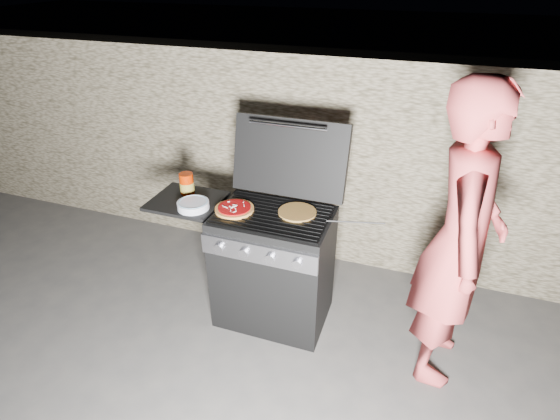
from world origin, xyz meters
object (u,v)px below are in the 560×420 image
(gas_grill, at_px, (242,261))
(pizza_topped, at_px, (234,208))
(person, at_px, (460,242))
(sauce_jar, at_px, (187,184))

(gas_grill, bearing_deg, pizza_topped, -114.28)
(gas_grill, relative_size, person, 0.69)
(gas_grill, xyz_separation_m, person, (1.44, -0.05, 0.52))
(sauce_jar, bearing_deg, gas_grill, -11.45)
(sauce_jar, distance_m, person, 1.90)
(gas_grill, xyz_separation_m, sauce_jar, (-0.46, 0.09, 0.53))
(gas_grill, bearing_deg, sauce_jar, 168.55)
(pizza_topped, xyz_separation_m, person, (1.46, -0.00, 0.05))
(gas_grill, distance_m, sauce_jar, 0.71)
(pizza_topped, xyz_separation_m, sauce_jar, (-0.44, 0.14, 0.06))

